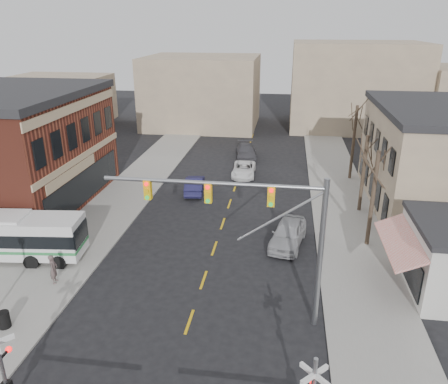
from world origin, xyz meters
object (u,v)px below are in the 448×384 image
Objects in this scene: rr_crossing_west at (13,371)px; trash_bin at (4,320)px; pedestrian_far at (61,244)px; traffic_signal_mast at (261,219)px; car_b at (195,185)px; car_a at (288,233)px; pedestrian_near at (53,269)px; car_d at (246,152)px; car_c at (244,169)px.

rr_crossing_west reaches higher than trash_bin.
rr_crossing_west is at bearing -122.89° from pedestrian_far.
traffic_signal_mast reaches higher than car_b.
car_a is 15.36m from pedestrian_near.
pedestrian_far is at bearing -120.16° from car_d.
car_a is 14.88m from car_c.
car_b is at bearing 144.66° from car_a.
car_a is 2.79× the size of pedestrian_near.
car_d is at bearing -114.82° from car_b.
car_b is 6.55m from car_c.
pedestrian_near is (-8.80, -27.27, 0.25)m from car_d.
car_b is at bearing -128.94° from car_c.
traffic_signal_mast is at bearing -111.42° from pedestrian_near.
trash_bin is 7.27m from pedestrian_far.
pedestrian_far is (-13.32, 4.55, -4.78)m from traffic_signal_mast.
car_b is at bearing 85.27° from rr_crossing_west.
car_a is (1.47, 8.50, -4.92)m from traffic_signal_mast.
car_a is at bearing 80.18° from traffic_signal_mast.
car_d is at bearing 73.57° from trash_bin.
car_b is (-8.52, 8.97, -0.12)m from car_a.
pedestrian_near is at bearing 172.86° from traffic_signal_mast.
car_b is 14.37m from pedestrian_far.
pedestrian_near is 1.03× the size of pedestrian_far.
car_c is at bearing 118.90° from car_a.
car_a reaches higher than car_b.
pedestrian_near reaches higher than car_c.
car_c is at bearing -134.53° from car_b.
pedestrian_far is (-14.79, -3.95, 0.14)m from car_a.
traffic_signal_mast is at bearing -83.80° from car_c.
car_d is at bearing 15.09° from pedestrian_far.
rr_crossing_west is 12.51m from pedestrian_far.
traffic_signal_mast is 13.20m from pedestrian_near.
traffic_signal_mast is at bearing -88.65° from car_a.
car_c is (-3.06, 22.67, -5.12)m from traffic_signal_mast.
pedestrian_far is at bearing -153.88° from car_a.
car_c is 23.04m from pedestrian_near.
pedestrian_near is at bearing -114.92° from car_c.
car_a reaches higher than trash_bin.
pedestrian_far is (-4.23, 11.73, -0.97)m from rr_crossing_west.
traffic_signal_mast is 29.44m from car_d.
rr_crossing_west is 3.09× the size of pedestrian_near.
car_d is 3.03× the size of pedestrian_far.
car_d is at bearing -32.16° from pedestrian_near.
car_c is (6.02, 29.86, -1.30)m from rr_crossing_west.
traffic_signal_mast reaches higher than car_d.
rr_crossing_west is 6.47× the size of trash_bin.
pedestrian_far is at bearing 57.03° from car_b.
rr_crossing_west is 1.25× the size of car_b.
car_b is (5.66, 20.16, 0.19)m from trash_bin.
pedestrian_far is at bearing 94.82° from trash_bin.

